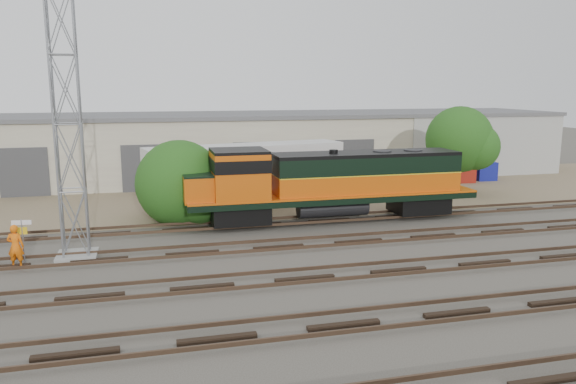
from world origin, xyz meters
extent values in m
plane|color=#47423A|center=(0.00, 0.00, 0.00)|extent=(140.00, 140.00, 0.00)
cube|color=#726047|center=(0.00, 15.00, 0.01)|extent=(80.00, 16.00, 0.02)
cube|color=#4C3828|center=(0.00, -11.25, 0.21)|extent=(80.00, 0.08, 0.14)
cube|color=black|center=(0.00, -7.50, 0.07)|extent=(80.00, 2.40, 0.14)
cube|color=#4C3828|center=(0.00, -8.25, 0.21)|extent=(80.00, 0.08, 0.14)
cube|color=#4C3828|center=(0.00, -6.75, 0.21)|extent=(80.00, 0.08, 0.14)
cube|color=black|center=(0.00, -3.00, 0.07)|extent=(80.00, 2.40, 0.14)
cube|color=#4C3828|center=(0.00, -3.75, 0.21)|extent=(80.00, 0.08, 0.14)
cube|color=#4C3828|center=(0.00, -2.25, 0.21)|extent=(80.00, 0.08, 0.14)
cube|color=black|center=(0.00, 1.50, 0.07)|extent=(80.00, 2.40, 0.14)
cube|color=#4C3828|center=(0.00, 0.75, 0.21)|extent=(80.00, 0.08, 0.14)
cube|color=#4C3828|center=(0.00, 2.25, 0.21)|extent=(80.00, 0.08, 0.14)
cube|color=black|center=(0.00, 6.00, 0.07)|extent=(80.00, 2.40, 0.14)
cube|color=#4C3828|center=(0.00, 5.25, 0.21)|extent=(80.00, 0.08, 0.14)
cube|color=#4C3828|center=(0.00, 6.75, 0.21)|extent=(80.00, 0.08, 0.14)
cube|color=beige|center=(0.00, 23.00, 2.50)|extent=(58.00, 10.00, 5.00)
cube|color=#59595B|center=(0.00, 23.00, 5.15)|extent=(58.40, 10.40, 0.30)
cube|color=#999993|center=(22.00, 17.95, 2.50)|extent=(14.00, 0.10, 5.00)
cube|color=#333335|center=(-14.00, 17.94, 1.70)|extent=(3.20, 0.12, 3.40)
cube|color=#333335|center=(-6.00, 17.94, 1.70)|extent=(3.20, 0.12, 3.40)
cube|color=#333335|center=(2.00, 17.94, 1.70)|extent=(3.20, 0.12, 3.40)
cube|color=#333335|center=(10.00, 17.94, 1.70)|extent=(3.20, 0.12, 3.40)
cube|color=#333335|center=(18.00, 17.94, 1.70)|extent=(3.20, 0.12, 3.40)
cube|color=black|center=(-1.08, 6.00, 0.76)|extent=(3.07, 2.30, 0.96)
cube|color=black|center=(9.46, 6.00, 0.76)|extent=(3.07, 2.30, 0.96)
cube|color=black|center=(4.19, 6.00, 1.41)|extent=(16.29, 2.88, 0.34)
cylinder|color=black|center=(4.19, 6.00, 0.81)|extent=(4.03, 1.05, 1.05)
cube|color=#C34D09|center=(6.10, 6.00, 2.15)|extent=(10.54, 2.49, 1.15)
cube|color=black|center=(6.10, 6.00, 3.20)|extent=(10.54, 2.49, 0.96)
cube|color=black|center=(6.10, 6.00, 3.78)|extent=(10.54, 2.49, 0.19)
cube|color=#C34D09|center=(-1.08, 6.00, 2.82)|extent=(2.88, 2.88, 2.49)
cube|color=black|center=(-1.08, 6.00, 4.14)|extent=(2.88, 2.88, 0.15)
cube|color=#C34D09|center=(-3.29, 6.00, 2.24)|extent=(1.53, 2.30, 1.34)
cube|color=gray|center=(-9.00, 2.34, 0.10)|extent=(1.72, 1.72, 0.20)
cylinder|color=gray|center=(-9.53, 2.86, 5.93)|extent=(0.09, 0.09, 11.46)
cylinder|color=gray|center=(-8.48, 2.86, 5.93)|extent=(0.09, 0.09, 11.46)
cylinder|color=gray|center=(-9.53, 1.81, 5.93)|extent=(0.09, 0.09, 11.46)
cylinder|color=gray|center=(-8.48, 1.81, 5.93)|extent=(0.09, 0.09, 11.46)
cylinder|color=gray|center=(-11.08, 1.90, 0.98)|extent=(0.06, 0.06, 1.97)
cube|color=white|center=(-11.08, 1.90, 1.83)|extent=(0.80, 0.10, 0.20)
cube|color=yellow|center=(-11.08, 1.90, 1.47)|extent=(0.40, 0.07, 0.31)
imported|color=orange|center=(-11.29, 1.44, 0.93)|extent=(0.75, 0.56, 1.87)
cube|color=silver|center=(0.27, 11.43, 2.58)|extent=(12.92, 5.05, 2.63)
cube|color=black|center=(5.13, 12.44, 0.49)|extent=(2.78, 2.86, 0.97)
cube|color=black|center=(-4.31, 9.49, 0.63)|extent=(0.15, 0.15, 1.27)
cube|color=black|center=(-4.70, 11.40, 0.63)|extent=(0.15, 0.15, 1.27)
cube|color=navy|center=(20.64, 16.46, 0.75)|extent=(1.67, 1.58, 1.50)
cube|color=maroon|center=(18.47, 15.95, 0.70)|extent=(1.63, 1.54, 1.40)
cylinder|color=#382619|center=(-4.10, 8.22, 0.22)|extent=(0.33, 0.33, 0.44)
sphere|color=#204B15|center=(-4.10, 8.22, 2.15)|extent=(4.88, 4.88, 4.88)
sphere|color=#204B15|center=(-3.12, 7.49, 1.66)|extent=(3.41, 3.41, 3.41)
cylinder|color=#382619|center=(15.18, 11.42, 1.14)|extent=(0.26, 0.26, 2.28)
sphere|color=#204B15|center=(15.18, 11.42, 3.88)|extent=(4.57, 4.57, 4.57)
sphere|color=#204B15|center=(16.09, 10.74, 3.43)|extent=(3.20, 3.20, 3.20)
camera|label=1|loc=(-5.79, -23.21, 7.51)|focal=35.00mm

